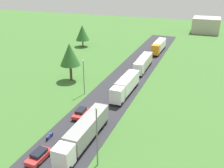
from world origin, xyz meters
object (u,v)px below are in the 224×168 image
at_px(motorcycle_courier, 49,136).
at_px(tree_maple, 70,55).
at_px(car_lead, 39,156).
at_px(truck_lead, 84,132).
at_px(car_second, 81,113).
at_px(truck_second, 126,85).
at_px(tree_birch, 82,33).
at_px(truck_fourth, 159,46).
at_px(truck_third, 143,63).
at_px(lamppost_second, 84,75).
at_px(lamppost_lead, 97,134).
at_px(distant_building, 206,25).

height_order(motorcycle_courier, tree_maple, tree_maple).
bearing_deg(car_lead, truck_lead, 54.99).
bearing_deg(truck_lead, tree_maple, 122.72).
xyz_separation_m(car_second, motorcycle_courier, (-1.47, -8.18, -0.27)).
height_order(truck_second, tree_birch, tree_birch).
relative_size(truck_lead, truck_fourth, 1.20).
height_order(car_lead, tree_maple, tree_maple).
bearing_deg(truck_lead, tree_birch, 116.42).
bearing_deg(truck_third, truck_fourth, 88.69).
distance_m(truck_second, car_lead, 25.93).
xyz_separation_m(car_second, lamppost_second, (-3.75, 9.26, 3.61)).
bearing_deg(car_second, truck_fourth, 84.36).
height_order(truck_lead, tree_birch, tree_birch).
bearing_deg(motorcycle_courier, tree_maple, 110.65).
distance_m(lamppost_second, tree_maple, 9.41).
relative_size(lamppost_lead, lamppost_second, 1.14).
height_order(truck_second, car_second, truck_second).
relative_size(motorcycle_courier, lamppost_lead, 0.22).
bearing_deg(truck_third, lamppost_second, -112.13).
height_order(truck_second, distant_building, distant_building).
distance_m(car_lead, lamppost_second, 23.19).
height_order(truck_fourth, car_second, truck_fourth).
distance_m(truck_third, distant_building, 59.42).
bearing_deg(truck_lead, motorcycle_courier, -171.70).
bearing_deg(truck_second, lamppost_second, -161.24).
xyz_separation_m(car_lead, tree_birch, (-22.22, 59.15, 4.14)).
bearing_deg(car_lead, tree_maple, 110.01).
distance_m(truck_second, truck_third, 16.95).
bearing_deg(car_lead, motorcycle_courier, 106.99).
bearing_deg(tree_maple, car_lead, -69.99).
relative_size(motorcycle_courier, lamppost_second, 0.25).
bearing_deg(truck_fourth, car_second, -95.64).
distance_m(lamppost_second, tree_birch, 40.92).
bearing_deg(tree_birch, lamppost_lead, -61.99).
distance_m(car_lead, distant_building, 101.86).
bearing_deg(distant_building, truck_third, -103.15).
height_order(truck_second, truck_third, truck_second).
xyz_separation_m(truck_third, car_lead, (-4.22, -42.42, -1.24)).
bearing_deg(truck_fourth, lamppost_lead, -86.63).
xyz_separation_m(lamppost_second, distant_building, (21.58, 77.69, -1.21)).
bearing_deg(motorcycle_courier, truck_third, 81.17).
bearing_deg(tree_maple, truck_third, 42.58).
bearing_deg(tree_maple, lamppost_lead, -55.18).
height_order(car_second, tree_maple, tree_maple).
relative_size(truck_second, tree_maple, 1.36).
relative_size(truck_second, lamppost_lead, 1.40).
bearing_deg(lamppost_lead, car_lead, -165.83).
relative_size(truck_lead, distant_building, 1.28).
bearing_deg(lamppost_lead, truck_lead, 135.13).
distance_m(truck_second, tree_maple, 16.15).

